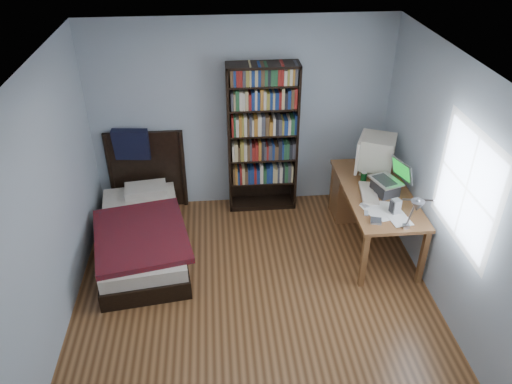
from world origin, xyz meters
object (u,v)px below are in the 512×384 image
(speaker, at_px, (396,207))
(keyboard, at_px, (369,193))
(crt_monitor, at_px, (375,153))
(bed, at_px, (143,229))
(desk, at_px, (364,194))
(laptop, at_px, (387,184))
(soda_can, at_px, (364,177))
(bookshelf, at_px, (263,140))
(desk_lamp, at_px, (416,208))

(speaker, bearing_deg, keyboard, 96.18)
(crt_monitor, bearing_deg, bed, -174.27)
(crt_monitor, bearing_deg, desk, 163.46)
(laptop, bearing_deg, desk, 99.74)
(keyboard, relative_size, soda_can, 3.61)
(crt_monitor, relative_size, keyboard, 1.24)
(speaker, distance_m, bookshelf, 1.92)
(desk_lamp, xyz_separation_m, keyboard, (-0.08, 1.06, -0.50))
(desk_lamp, distance_m, bookshelf, 2.40)
(speaker, bearing_deg, soda_can, 86.49)
(desk_lamp, bearing_deg, keyboard, 94.18)
(laptop, distance_m, desk_lamp, 1.14)
(laptop, xyz_separation_m, bed, (-2.85, 0.19, -0.59))
(bookshelf, bearing_deg, soda_can, -32.43)
(keyboard, bearing_deg, soda_can, 96.81)
(soda_can, xyz_separation_m, bed, (-2.65, -0.07, -0.53))
(crt_monitor, height_order, bed, crt_monitor)
(desk_lamp, relative_size, bed, 0.31)
(desk_lamp, bearing_deg, bed, 155.15)
(laptop, relative_size, bed, 0.21)
(desk_lamp, height_order, speaker, desk_lamp)
(bookshelf, bearing_deg, desk, -21.62)
(bed, bearing_deg, soda_can, 1.59)
(crt_monitor, distance_m, desk_lamp, 1.56)
(keyboard, bearing_deg, crt_monitor, 78.35)
(desk, xyz_separation_m, bookshelf, (-1.25, 0.49, 0.57))
(crt_monitor, relative_size, laptop, 1.32)
(laptop, xyz_separation_m, keyboard, (-0.20, -0.01, -0.10))
(desk_lamp, distance_m, keyboard, 1.17)
(desk, relative_size, bed, 0.78)
(soda_can, bearing_deg, desk, 64.47)
(bookshelf, xyz_separation_m, bed, (-1.51, -0.80, -0.73))
(laptop, distance_m, bed, 2.91)
(desk, xyz_separation_m, desk_lamp, (-0.04, -1.56, 0.83))
(laptop, height_order, speaker, laptop)
(desk_lamp, xyz_separation_m, speaker, (0.09, 0.66, -0.43))
(bookshelf, bearing_deg, keyboard, -41.46)
(laptop, distance_m, speaker, 0.41)
(crt_monitor, height_order, laptop, crt_monitor)
(keyboard, bearing_deg, speaker, -57.89)
(soda_can, height_order, bed, bed)
(desk, height_order, keyboard, keyboard)
(bookshelf, bearing_deg, crt_monitor, -21.38)
(crt_monitor, relative_size, speaker, 3.36)
(desk, bearing_deg, bookshelf, 158.38)
(desk_lamp, height_order, keyboard, desk_lamp)
(desk_lamp, bearing_deg, laptop, 83.19)
(laptop, xyz_separation_m, soda_can, (-0.19, 0.27, -0.05))
(laptop, height_order, keyboard, laptop)
(desk, relative_size, laptop, 3.71)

